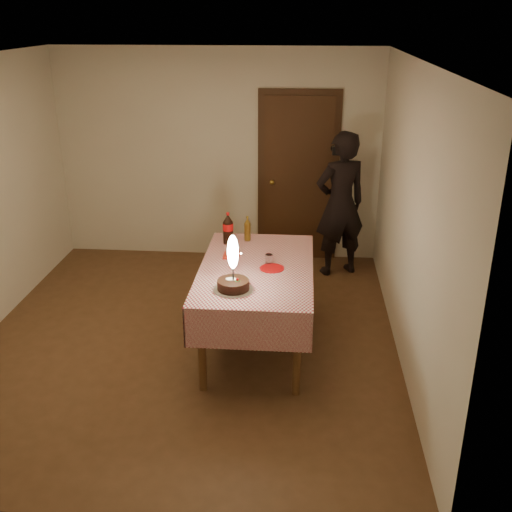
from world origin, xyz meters
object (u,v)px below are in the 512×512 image
at_px(red_cup, 233,260).
at_px(clear_cup, 269,259).
at_px(birthday_cake, 233,276).
at_px(cola_bottle, 228,228).
at_px(photographer, 340,204).
at_px(red_plate, 272,268).
at_px(amber_bottle_left, 247,229).
at_px(dining_table, 256,278).

distance_m(red_cup, clear_cup, 0.33).
xyz_separation_m(birthday_cake, cola_bottle, (-0.18, 1.07, 0.03)).
distance_m(clear_cup, photographer, 1.89).
relative_size(red_plate, amber_bottle_left, 0.86).
relative_size(dining_table, red_cup, 17.20).
relative_size(amber_bottle_left, photographer, 0.15).
distance_m(dining_table, cola_bottle, 0.72).
relative_size(dining_table, amber_bottle_left, 6.75).
relative_size(birthday_cake, clear_cup, 5.34).
xyz_separation_m(red_plate, clear_cup, (-0.03, 0.11, 0.04)).
xyz_separation_m(birthday_cake, red_plate, (0.29, 0.46, -0.12)).
height_order(red_plate, red_cup, red_cup).
distance_m(birthday_cake, photographer, 2.53).
height_order(amber_bottle_left, photographer, photographer).
relative_size(dining_table, photographer, 0.99).
xyz_separation_m(red_plate, photographer, (0.70, 1.86, 0.04)).
xyz_separation_m(red_cup, cola_bottle, (-0.11, 0.55, 0.10)).
xyz_separation_m(red_plate, cola_bottle, (-0.47, 0.61, 0.15)).
height_order(red_cup, photographer, photographer).
xyz_separation_m(dining_table, red_plate, (0.14, -0.03, 0.11)).
bearing_deg(red_cup, clear_cup, 9.69).
height_order(red_plate, cola_bottle, cola_bottle).
relative_size(cola_bottle, amber_bottle_left, 1.25).
xyz_separation_m(birthday_cake, photographer, (0.99, 2.32, -0.08)).
height_order(red_plate, clear_cup, clear_cup).
bearing_deg(dining_table, red_plate, -11.73).
xyz_separation_m(birthday_cake, clear_cup, (0.26, 0.58, -0.08)).
bearing_deg(cola_bottle, birthday_cake, -80.58).
bearing_deg(cola_bottle, red_cup, -78.71).
bearing_deg(amber_bottle_left, red_plate, -67.62).
bearing_deg(dining_table, red_cup, 172.47).
bearing_deg(photographer, red_plate, -110.49).
height_order(birthday_cake, cola_bottle, birthday_cake).
bearing_deg(birthday_cake, red_plate, 57.53).
relative_size(dining_table, cola_bottle, 5.42).
xyz_separation_m(dining_table, clear_cup, (0.11, 0.09, 0.15)).
xyz_separation_m(red_plate, amber_bottle_left, (-0.29, 0.70, 0.11)).
bearing_deg(dining_table, birthday_cake, -107.19).
height_order(red_cup, amber_bottle_left, amber_bottle_left).
xyz_separation_m(clear_cup, photographer, (0.73, 1.75, -0.00)).
distance_m(birthday_cake, amber_bottle_left, 1.16).
height_order(red_plate, photographer, photographer).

